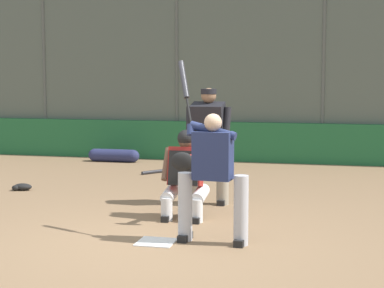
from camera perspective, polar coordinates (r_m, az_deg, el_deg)
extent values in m
plane|color=#846647|center=(7.53, -3.21, -8.74)|extent=(160.00, 160.00, 0.00)
cube|color=white|center=(7.53, -3.21, -8.69)|extent=(0.43, 0.43, 0.01)
cylinder|color=#515651|center=(14.21, 11.60, 6.42)|extent=(0.08, 0.08, 4.05)
cylinder|color=#515651|center=(14.68, -1.36, 6.53)|extent=(0.08, 0.08, 4.05)
cylinder|color=#515651|center=(15.83, -12.97, 6.36)|extent=(0.08, 0.08, 4.05)
cube|color=#515B51|center=(14.35, 5.02, 6.52)|extent=(16.37, 0.01, 4.05)
cube|color=#236638|center=(14.33, 4.90, 0.18)|extent=(16.04, 0.18, 0.88)
cube|color=slate|center=(17.32, 0.30, -0.02)|extent=(11.46, 3.05, 0.12)
cube|color=slate|center=(16.24, -0.58, 0.13)|extent=(11.46, 0.55, 0.44)
cube|color=#B7BABC|center=(16.22, -0.58, 1.04)|extent=(11.46, 0.24, 0.08)
cube|color=slate|center=(16.76, -0.13, 0.87)|extent=(11.46, 0.55, 0.76)
cube|color=#B7BABC|center=(16.72, -0.13, 2.30)|extent=(11.46, 0.24, 0.08)
cube|color=slate|center=(17.28, 0.30, 1.56)|extent=(11.46, 0.55, 1.08)
cube|color=#B7BABC|center=(17.24, 0.30, 3.48)|extent=(11.46, 0.24, 0.08)
cube|color=slate|center=(17.80, 0.70, 2.21)|extent=(11.46, 0.55, 1.40)
cube|color=#B7BABC|center=(17.76, 0.70, 4.60)|extent=(11.46, 0.24, 0.08)
cube|color=slate|center=(18.33, 1.07, 2.83)|extent=(11.46, 0.55, 1.72)
cube|color=#B7BABC|center=(18.29, 1.08, 5.64)|extent=(11.46, 0.24, 0.08)
cylinder|color=#B7B7BC|center=(7.35, 4.38, -5.90)|extent=(0.17, 0.17, 0.81)
cube|color=black|center=(7.43, 4.36, -8.64)|extent=(0.13, 0.29, 0.08)
cylinder|color=#B7B7BC|center=(7.53, -0.62, -5.59)|extent=(0.17, 0.17, 0.81)
cube|color=black|center=(7.61, -0.61, -8.26)|extent=(0.13, 0.29, 0.08)
cube|color=navy|center=(7.33, 1.87, -1.04)|extent=(0.46, 0.29, 0.55)
sphere|color=tan|center=(7.29, 1.88, 1.92)|extent=(0.20, 0.20, 0.20)
cylinder|color=navy|center=(7.32, 1.88, 1.20)|extent=(0.57, 0.19, 0.21)
cylinder|color=navy|center=(7.40, -0.09, 1.26)|extent=(0.12, 0.15, 0.16)
sphere|color=black|center=(7.42, -0.08, 1.72)|extent=(0.04, 0.04, 0.04)
cylinder|color=black|center=(7.50, -0.28, 2.95)|extent=(0.13, 0.21, 0.32)
cylinder|color=#28282D|center=(7.72, -0.75, 5.76)|extent=(0.22, 0.32, 0.46)
cylinder|color=silver|center=(8.48, 0.44, -5.95)|extent=(0.15, 0.15, 0.31)
cylinder|color=silver|center=(8.64, 0.73, -4.55)|extent=(0.18, 0.47, 0.24)
cube|color=black|center=(8.51, 0.44, -6.71)|extent=(0.10, 0.26, 0.08)
cylinder|color=silver|center=(8.58, -2.26, -5.82)|extent=(0.15, 0.15, 0.31)
cylinder|color=silver|center=(8.73, -1.93, -4.43)|extent=(0.18, 0.47, 0.24)
cube|color=black|center=(8.60, -2.26, -6.57)|extent=(0.10, 0.26, 0.08)
cube|color=maroon|center=(8.67, -0.54, -2.02)|extent=(0.45, 0.36, 0.56)
cube|color=black|center=(8.52, -0.77, -2.16)|extent=(0.40, 0.14, 0.46)
sphere|color=brown|center=(8.62, -0.55, 0.28)|extent=(0.21, 0.21, 0.21)
sphere|color=black|center=(8.62, -0.55, 0.52)|extent=(0.23, 0.23, 0.23)
cylinder|color=maroon|center=(8.37, 0.20, -1.13)|extent=(0.29, 0.54, 0.16)
ellipsoid|color=black|center=(8.16, -0.87, -1.56)|extent=(0.30, 0.10, 0.24)
cylinder|color=brown|center=(8.73, -2.27, -1.80)|extent=(0.10, 0.31, 0.45)
cylinder|color=gray|center=(9.59, 2.74, -2.78)|extent=(0.19, 0.19, 0.89)
cube|color=black|center=(9.66, 2.73, -5.15)|extent=(0.13, 0.29, 0.08)
cylinder|color=gray|center=(9.69, 0.40, -2.67)|extent=(0.19, 0.19, 0.89)
cube|color=black|center=(9.77, 0.40, -5.02)|extent=(0.13, 0.29, 0.08)
cube|color=black|center=(9.49, 1.48, 1.75)|extent=(0.51, 0.45, 0.68)
sphere|color=#936B4C|center=(9.47, 1.49, 4.32)|extent=(0.22, 0.22, 0.22)
cylinder|color=black|center=(9.47, 1.49, 4.69)|extent=(0.23, 0.23, 0.08)
cylinder|color=black|center=(9.38, 3.02, 0.43)|extent=(0.17, 0.25, 0.94)
cylinder|color=black|center=(9.53, -0.23, 0.53)|extent=(0.14, 0.25, 0.94)
sphere|color=black|center=(12.98, -1.35, -2.24)|extent=(0.04, 0.04, 0.04)
cylinder|color=black|center=(12.87, -1.98, -2.32)|extent=(0.24, 0.30, 0.03)
cylinder|color=#28282D|center=(12.62, -3.53, -2.50)|extent=(0.35, 0.43, 0.07)
ellipsoid|color=black|center=(11.18, -14.81, -3.70)|extent=(0.32, 0.20, 0.11)
ellipsoid|color=black|center=(11.14, -15.44, -3.78)|extent=(0.11, 0.09, 0.09)
cylinder|color=navy|center=(14.40, -6.98, -1.02)|extent=(0.91, 0.28, 0.28)
sphere|color=navy|center=(14.25, -5.26, -1.07)|extent=(0.28, 0.28, 0.28)
sphere|color=navy|center=(14.56, -8.65, -0.96)|extent=(0.28, 0.28, 0.28)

